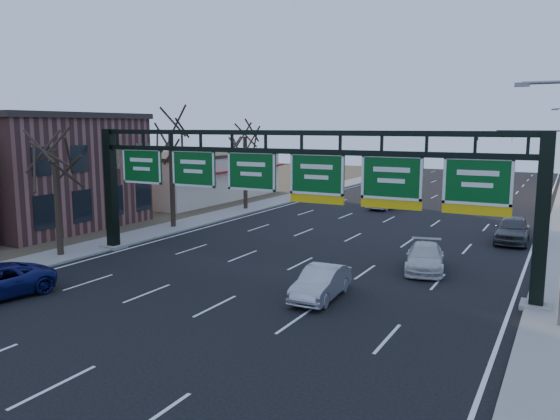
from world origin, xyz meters
The scene contains 15 objects.
ground centered at (0.00, 0.00, 0.00)m, with size 160.00×160.00×0.00m, color black.
sidewalk_left centered at (-12.80, 20.00, 0.06)m, with size 3.00×120.00×0.12m, color gray.
dirt_strip_left centered at (-25.00, 20.00, 0.03)m, with size 21.00×120.00×0.06m, color #473D2B.
lane_markings centered at (0.00, 20.00, 0.01)m, with size 21.60×120.00×0.01m, color white.
sign_gantry centered at (0.16, 8.00, 4.63)m, with size 24.60×1.20×7.20m.
brick_block centered at (-21.50, 11.00, 4.16)m, with size 10.40×12.40×8.30m.
cream_strip centered at (-21.48, 29.00, 2.36)m, with size 10.90×18.40×4.70m.
tree_gantry centered at (-12.80, 5.00, 7.11)m, with size 3.60×3.60×8.48m.
tree_mid centered at (-12.80, 15.00, 7.85)m, with size 3.60×3.60×9.24m.
tree_far centered at (-12.80, 25.00, 7.48)m, with size 3.60×3.60×8.86m.
traffic_signal_mast centered at (5.69, 55.00, 5.50)m, with size 10.16×0.54×7.00m.
car_silver_sedan centered at (3.42, 5.03, 0.69)m, with size 1.45×4.17×1.37m, color #9F9FA3.
car_white_wagon centered at (6.24, 11.85, 0.67)m, with size 1.87×4.60×1.33m, color silver.
car_grey_far centered at (9.52, 21.37, 0.84)m, with size 1.97×4.90×1.67m, color #3F4144.
car_silver_distant centered at (-2.02, 31.51, 0.78)m, with size 1.65×4.74×1.56m, color #B0B0B5.
Camera 1 is at (12.62, -15.83, 7.38)m, focal length 35.00 mm.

